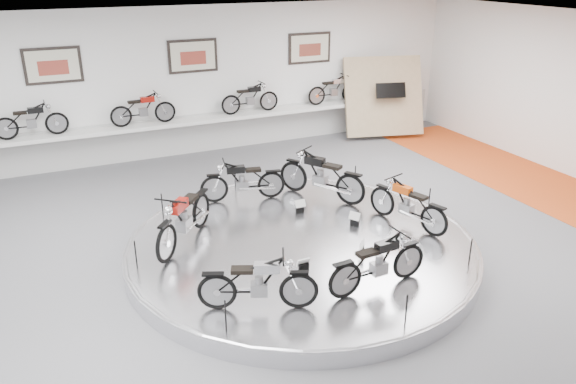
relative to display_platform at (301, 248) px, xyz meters
name	(u,v)px	position (x,y,z in m)	size (l,w,h in m)	color
floor	(309,262)	(0.00, -0.30, -0.15)	(16.00, 16.00, 0.00)	#565658
ceiling	(312,35)	(0.00, -0.30, 3.85)	(16.00, 16.00, 0.00)	white
wall_back	(194,82)	(0.00, 6.70, 1.85)	(16.00, 16.00, 0.00)	white
orange_carpet_strip	(574,200)	(6.80, -0.30, -0.14)	(2.40, 12.60, 0.01)	#B73810
dado_band	(198,133)	(0.00, 6.68, 0.40)	(15.68, 0.04, 1.10)	#BCBCBA
display_platform	(301,248)	(0.00, 0.00, 0.00)	(6.40, 6.40, 0.30)	silver
platform_rim	(301,242)	(0.00, 0.00, 0.12)	(6.40, 6.40, 0.10)	#B2B2BA
shelf	(200,120)	(0.00, 6.40, 0.85)	(11.00, 0.55, 0.10)	silver
poster_left	(53,66)	(-3.50, 6.66, 2.55)	(1.35, 0.06, 0.88)	beige
poster_center	(193,56)	(0.00, 6.66, 2.55)	(1.35, 0.06, 0.88)	beige
poster_right	(310,48)	(3.50, 6.66, 2.55)	(1.35, 0.06, 0.88)	beige
display_panel	(384,96)	(5.60, 5.80, 1.10)	(2.40, 0.12, 2.40)	tan
shelf_bike_a	(31,123)	(-4.20, 6.40, 1.27)	(1.22, 0.42, 0.73)	black
shelf_bike_b	(143,111)	(-1.50, 6.40, 1.27)	(1.22, 0.42, 0.73)	maroon
shelf_bike_c	(250,100)	(1.50, 6.40, 1.27)	(1.22, 0.42, 0.73)	black
shelf_bike_d	(334,91)	(4.20, 6.40, 1.27)	(1.22, 0.42, 0.73)	#BCBCC1
bike_a	(321,175)	(1.27, 1.64, 0.67)	(1.77, 0.62, 1.04)	black
bike_b	(243,180)	(-0.30, 2.22, 0.60)	(1.54, 0.54, 0.91)	black
bike_c	(184,217)	(-1.96, 0.80, 0.67)	(1.77, 0.62, 1.04)	maroon
bike_d	(258,283)	(-1.54, -1.69, 0.59)	(1.51, 0.53, 0.89)	#BCBCC1
bike_e	(378,262)	(0.37, -1.93, 0.60)	(1.53, 0.54, 0.90)	black
bike_f	(408,203)	(2.13, -0.27, 0.61)	(1.55, 0.55, 0.91)	#C2450B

